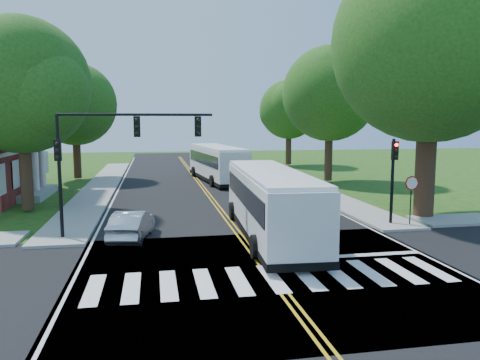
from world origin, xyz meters
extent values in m
plane|color=#1E4310|center=(0.00, 0.00, 0.00)|extent=(140.00, 140.00, 0.00)
cube|color=black|center=(0.00, 18.00, 0.01)|extent=(14.00, 96.00, 0.01)
cube|color=black|center=(0.00, 0.00, 0.01)|extent=(60.00, 12.00, 0.01)
cube|color=gold|center=(0.00, 22.00, 0.01)|extent=(0.36, 70.00, 0.01)
cube|color=silver|center=(-6.80, 22.00, 0.01)|extent=(0.12, 70.00, 0.01)
cube|color=silver|center=(6.80, 22.00, 0.01)|extent=(0.12, 70.00, 0.01)
cube|color=silver|center=(0.00, -0.50, 0.02)|extent=(12.60, 3.00, 0.01)
cube|color=silver|center=(3.50, 1.60, 0.02)|extent=(6.60, 0.40, 0.01)
cube|color=gray|center=(-8.30, 25.00, 0.07)|extent=(2.60, 40.00, 0.15)
cube|color=gray|center=(8.30, 25.00, 0.07)|extent=(2.60, 40.00, 0.15)
cylinder|color=#362315|center=(11.00, 8.00, 3.15)|extent=(1.10, 1.10, 6.00)
sphere|color=#366E20|center=(11.00, 8.00, 9.66)|extent=(10.80, 10.80, 10.80)
cylinder|color=#362315|center=(-11.50, 14.00, 2.55)|extent=(0.70, 0.70, 4.80)
sphere|color=#366E20|center=(-11.50, 14.00, 7.55)|extent=(8.00, 8.00, 8.00)
cylinder|color=#362315|center=(-11.00, 30.00, 2.35)|extent=(0.70, 0.70, 4.40)
sphere|color=#366E20|center=(-11.00, 30.00, 7.02)|extent=(7.60, 7.60, 7.60)
cylinder|color=#362315|center=(11.50, 24.00, 2.65)|extent=(0.70, 0.70, 5.00)
sphere|color=#366E20|center=(11.50, 24.00, 7.88)|extent=(8.40, 8.40, 8.40)
cylinder|color=#362315|center=(12.50, 40.00, 2.35)|extent=(0.70, 0.70, 4.40)
sphere|color=#366E20|center=(12.50, 40.00, 6.89)|extent=(7.20, 7.20, 7.20)
cube|color=silver|center=(-12.40, 20.00, 4.40)|extent=(1.40, 6.00, 0.45)
cube|color=gray|center=(-12.40, 20.00, 0.25)|extent=(1.80, 6.00, 0.50)
cylinder|color=silver|center=(-12.40, 17.80, 2.10)|extent=(0.50, 0.50, 4.20)
cylinder|color=silver|center=(-12.40, 20.00, 2.10)|extent=(0.50, 0.50, 4.20)
cylinder|color=silver|center=(-12.40, 22.20, 2.10)|extent=(0.50, 0.50, 4.20)
cylinder|color=black|center=(-8.20, 6.50, 2.45)|extent=(0.16, 0.16, 4.60)
cube|color=black|center=(-8.20, 6.35, 4.15)|extent=(0.30, 0.22, 0.95)
sphere|color=black|center=(-8.20, 6.21, 4.45)|extent=(0.18, 0.18, 0.18)
cylinder|color=black|center=(-4.70, 6.50, 5.75)|extent=(7.00, 0.12, 0.12)
cube|color=black|center=(-4.70, 6.35, 5.20)|extent=(0.30, 0.22, 0.95)
cube|color=black|center=(-1.90, 6.35, 5.20)|extent=(0.30, 0.22, 0.95)
cylinder|color=black|center=(8.20, 6.50, 2.35)|extent=(0.16, 0.16, 4.40)
cube|color=black|center=(8.20, 6.35, 3.95)|extent=(0.30, 0.22, 0.95)
sphere|color=#FF0A05|center=(8.20, 6.21, 4.25)|extent=(0.18, 0.18, 0.18)
cylinder|color=black|center=(9.00, 6.00, 1.25)|extent=(0.06, 0.06, 2.20)
cylinder|color=#A50A07|center=(9.00, 5.97, 2.30)|extent=(0.76, 0.04, 0.76)
cube|color=white|center=(1.41, 5.49, 1.59)|extent=(3.20, 12.11, 2.79)
cube|color=black|center=(1.41, 5.49, 2.09)|extent=(3.23, 11.27, 0.97)
cube|color=black|center=(1.72, 11.52, 1.94)|extent=(2.49, 0.23, 1.63)
cube|color=orange|center=(1.72, 11.52, 2.86)|extent=(1.73, 0.19, 0.33)
cube|color=black|center=(1.41, 5.49, 0.35)|extent=(3.26, 12.21, 0.30)
cube|color=white|center=(1.41, 5.49, 3.04)|extent=(3.13, 11.74, 0.22)
cylinder|color=black|center=(2.93, 9.38, 0.50)|extent=(0.37, 0.99, 0.98)
cylinder|color=black|center=(0.29, 9.51, 0.50)|extent=(0.37, 0.99, 0.98)
cylinder|color=black|center=(2.54, 1.77, 0.50)|extent=(0.37, 0.99, 0.98)
cylinder|color=black|center=(-0.10, 1.90, 0.50)|extent=(0.37, 0.99, 0.98)
cube|color=white|center=(1.73, 26.53, 1.61)|extent=(3.98, 12.39, 2.84)
cube|color=black|center=(1.73, 26.53, 2.13)|extent=(3.95, 11.55, 0.98)
cube|color=black|center=(1.04, 32.62, 1.97)|extent=(2.52, 0.38, 1.65)
cube|color=orange|center=(1.04, 32.62, 2.90)|extent=(1.75, 0.30, 0.33)
cube|color=black|center=(1.73, 26.53, 0.35)|extent=(4.04, 12.49, 0.31)
cube|color=white|center=(1.73, 26.53, 3.08)|extent=(3.88, 12.02, 0.23)
cylinder|color=black|center=(2.61, 30.68, 0.51)|extent=(0.44, 1.02, 0.99)
cylinder|color=black|center=(-0.06, 30.37, 0.51)|extent=(0.44, 1.02, 0.99)
cylinder|color=black|center=(3.48, 22.99, 0.51)|extent=(0.44, 1.02, 0.99)
cylinder|color=black|center=(0.81, 22.69, 0.51)|extent=(0.44, 1.02, 0.99)
imported|color=#B5B7BC|center=(-5.05, 6.04, 0.68)|extent=(2.12, 4.26, 1.34)
imported|color=#B9BDC1|center=(5.39, 11.83, 0.66)|extent=(3.63, 5.11, 1.29)
imported|color=black|center=(5.18, 19.46, 0.60)|extent=(2.08, 4.22, 1.18)
camera|label=1|loc=(-4.01, -15.73, 5.44)|focal=35.00mm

